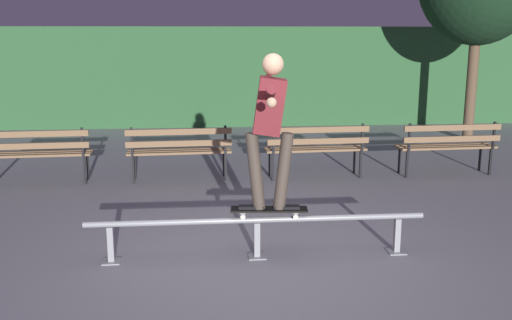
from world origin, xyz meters
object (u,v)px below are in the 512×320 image
at_px(park_bench_leftmost, 36,150).
at_px(skateboarder, 270,119).
at_px(grind_rail, 257,227).
at_px(skateboard, 269,210).
at_px(park_bench_left_center, 179,147).
at_px(park_bench_right_center, 316,145).
at_px(park_bench_rightmost, 448,143).

bearing_deg(park_bench_leftmost, skateboarder, -45.39).
xyz_separation_m(grind_rail, park_bench_leftmost, (-3.05, 3.22, 0.21)).
bearing_deg(grind_rail, skateboard, 0.00).
bearing_deg(grind_rail, park_bench_left_center, 105.73).
bearing_deg(grind_rail, skateboarder, -0.12).
height_order(grind_rail, skateboarder, skateboarder).
bearing_deg(park_bench_left_center, park_bench_right_center, 0.00).
height_order(grind_rail, park_bench_rightmost, park_bench_rightmost).
relative_size(park_bench_leftmost, park_bench_right_center, 1.00).
xyz_separation_m(skateboarder, park_bench_rightmost, (3.25, 3.22, -0.90)).
bearing_deg(skateboarder, grind_rail, 179.88).
bearing_deg(grind_rail, park_bench_rightmost, 43.62).
bearing_deg(park_bench_left_center, skateboard, -72.25).
relative_size(park_bench_leftmost, park_bench_left_center, 1.00).
bearing_deg(park_bench_left_center, park_bench_leftmost, 180.00).
height_order(skateboard, park_bench_left_center, park_bench_left_center).
xyz_separation_m(skateboard, skateboarder, (0.00, -0.00, 0.94)).
relative_size(skateboarder, park_bench_rightmost, 0.96).
xyz_separation_m(grind_rail, skateboarder, (0.13, -0.00, 1.11)).
distance_m(skateboard, skateboarder, 0.94).
xyz_separation_m(park_bench_leftmost, park_bench_left_center, (2.14, 0.00, 0.00)).
relative_size(park_bench_left_center, park_bench_right_center, 1.00).
xyz_separation_m(skateboarder, park_bench_right_center, (1.11, 3.22, -0.90)).
xyz_separation_m(skateboard, park_bench_leftmost, (-3.17, 3.22, 0.03)).
relative_size(skateboard, skateboarder, 0.51).
bearing_deg(park_bench_rightmost, grind_rail, -136.38).
relative_size(grind_rail, park_bench_right_center, 2.15).
bearing_deg(skateboard, grind_rail, -180.00).
distance_m(skateboarder, park_bench_right_center, 3.52).
distance_m(grind_rail, skateboard, 0.22).
bearing_deg(park_bench_right_center, skateboard, -109.05).
bearing_deg(park_bench_rightmost, park_bench_leftmost, 180.00).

